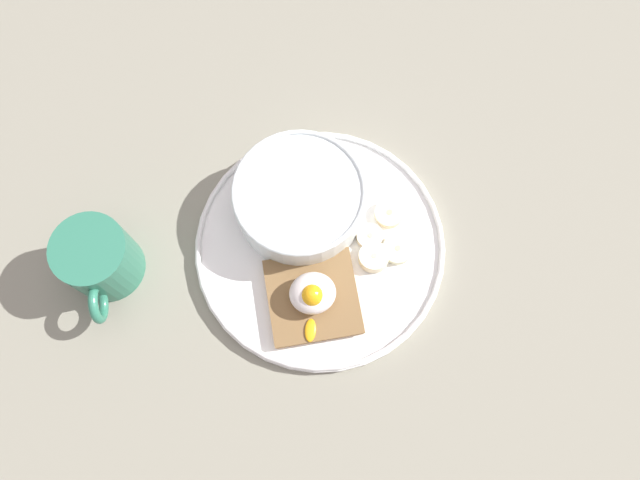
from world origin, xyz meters
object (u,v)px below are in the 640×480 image
object	(u,v)px
banana_slice_left	(389,214)
banana_slice_right	(369,235)
banana_slice_front	(397,249)
poached_egg	(313,294)
toast_slice	(313,297)
banana_slice_back	(374,257)
coffee_mug	(99,260)
oatmeal_bowl	(300,200)

from	to	relation	value
banana_slice_left	banana_slice_right	size ratio (longest dim) A/B	1.43
banana_slice_front	banana_slice_right	bearing A→B (deg)	-38.45
banana_slice_front	poached_egg	bearing A→B (deg)	22.04
toast_slice	banana_slice_right	size ratio (longest dim) A/B	3.24
poached_egg	banana_slice_back	size ratio (longest dim) A/B	1.82
poached_egg	toast_slice	bearing A→B (deg)	-102.35
poached_egg	coffee_mug	size ratio (longest dim) A/B	0.65
coffee_mug	banana_slice_front	bearing A→B (deg)	174.54
banana_slice_left	banana_slice_back	size ratio (longest dim) A/B	1.09
banana_slice_back	banana_slice_right	distance (cm)	2.77
banana_slice_front	banana_slice_back	world-z (taller)	banana_slice_back
toast_slice	banana_slice_front	xyz separation A→B (cm)	(-10.28, -4.05, -0.26)
toast_slice	coffee_mug	distance (cm)	23.62
banana_slice_front	banana_slice_right	distance (cm)	3.59
toast_slice	banana_slice_left	bearing A→B (deg)	-140.32
poached_egg	oatmeal_bowl	bearing A→B (deg)	-91.08
oatmeal_bowl	banana_slice_right	bearing A→B (deg)	148.27
oatmeal_bowl	banana_slice_back	size ratio (longest dim) A/B	3.66
banana_slice_front	banana_slice_back	distance (cm)	2.86
banana_slice_left	coffee_mug	world-z (taller)	coffee_mug
toast_slice	banana_slice_right	distance (cm)	9.77
poached_egg	banana_slice_left	distance (cm)	13.53
oatmeal_bowl	coffee_mug	distance (cm)	22.86
banana_slice_front	banana_slice_left	bearing A→B (deg)	-88.46
oatmeal_bowl	poached_egg	xyz separation A→B (cm)	(0.21, 10.91, 0.18)
banana_slice_front	banana_slice_right	size ratio (longest dim) A/B	1.56
toast_slice	coffee_mug	xyz separation A→B (cm)	(22.39, -7.18, 2.25)
oatmeal_bowl	coffee_mug	bearing A→B (deg)	9.10
poached_egg	coffee_mug	world-z (taller)	coffee_mug
toast_slice	poached_egg	bearing A→B (deg)	77.65
toast_slice	banana_slice_left	distance (cm)	13.21
banana_slice_right	coffee_mug	size ratio (longest dim) A/B	0.27
oatmeal_bowl	banana_slice_left	world-z (taller)	oatmeal_bowl
toast_slice	banana_slice_front	distance (cm)	11.06
toast_slice	poached_egg	xyz separation A→B (cm)	(0.03, 0.12, 2.24)
poached_egg	banana_slice_front	bearing A→B (deg)	-157.96
poached_egg	banana_slice_front	world-z (taller)	poached_egg
banana_slice_front	banana_slice_back	size ratio (longest dim) A/B	1.19
banana_slice_front	banana_slice_right	xyz separation A→B (cm)	(2.81, -2.23, -0.05)
banana_slice_front	toast_slice	bearing A→B (deg)	21.52
banana_slice_left	poached_egg	bearing A→B (deg)	40.00
banana_slice_left	banana_slice_right	world-z (taller)	same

